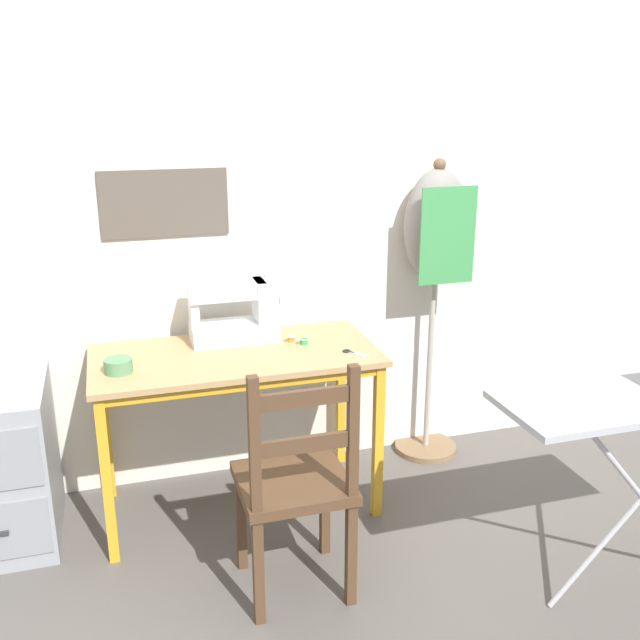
{
  "coord_description": "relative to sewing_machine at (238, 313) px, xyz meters",
  "views": [
    {
      "loc": [
        -0.47,
        -2.53,
        1.8
      ],
      "look_at": [
        0.37,
        0.26,
        0.86
      ],
      "focal_mm": 40.0,
      "sensor_mm": 36.0,
      "label": 1
    }
  ],
  "objects": [
    {
      "name": "ground_plane",
      "position": [
        -0.05,
        -0.45,
        -0.86
      ],
      "size": [
        14.0,
        14.0,
        0.0
      ],
      "primitive_type": "plane",
      "color": "#5B5651"
    },
    {
      "name": "wall_back",
      "position": [
        -0.05,
        0.2,
        0.41
      ],
      "size": [
        10.0,
        0.07,
        2.55
      ],
      "color": "silver",
      "rests_on": "ground_plane"
    },
    {
      "name": "sewing_table",
      "position": [
        -0.05,
        -0.17,
        -0.21
      ],
      "size": [
        1.2,
        0.59,
        0.74
      ],
      "color": "tan",
      "rests_on": "ground_plane"
    },
    {
      "name": "sewing_machine",
      "position": [
        0.0,
        0.0,
        0.0
      ],
      "size": [
        0.39,
        0.19,
        0.29
      ],
      "color": "white",
      "rests_on": "sewing_table"
    },
    {
      "name": "fabric_bowl",
      "position": [
        -0.53,
        -0.25,
        -0.1
      ],
      "size": [
        0.11,
        0.11,
        0.06
      ],
      "color": "#56895B",
      "rests_on": "sewing_table"
    },
    {
      "name": "scissors",
      "position": [
        0.42,
        -0.31,
        -0.12
      ],
      "size": [
        0.09,
        0.11,
        0.01
      ],
      "color": "silver",
      "rests_on": "sewing_table"
    },
    {
      "name": "thread_spool_near_machine",
      "position": [
        0.21,
        -0.1,
        -0.11
      ],
      "size": [
        0.04,
        0.04,
        0.03
      ],
      "color": "orange",
      "rests_on": "sewing_table"
    },
    {
      "name": "thread_spool_mid_table",
      "position": [
        0.26,
        -0.15,
        -0.11
      ],
      "size": [
        0.04,
        0.04,
        0.03
      ],
      "color": "green",
      "rests_on": "sewing_table"
    },
    {
      "name": "wooden_chair",
      "position": [
        0.05,
        -0.79,
        -0.42
      ],
      "size": [
        0.4,
        0.38,
        0.94
      ],
      "color": "#513823",
      "rests_on": "ground_plane"
    },
    {
      "name": "dress_form",
      "position": [
        0.98,
        0.07,
        0.24
      ],
      "size": [
        0.32,
        0.32,
        1.5
      ],
      "color": "#846647",
      "rests_on": "ground_plane"
    }
  ]
}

